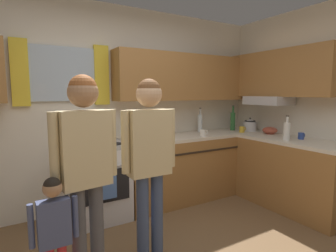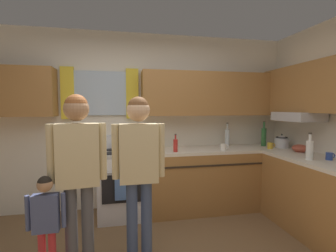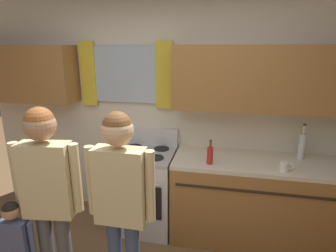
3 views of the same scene
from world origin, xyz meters
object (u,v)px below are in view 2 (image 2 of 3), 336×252
object	(u,v)px
mug_cobalt_blue	(330,156)
adult_holding_child	(78,162)
bottle_wine_green	(264,136)
mixing_bowl	(300,148)
bottle_tall_clear	(227,137)
small_child	(46,217)
bottle_sauce_red	(176,145)
mug_ceramic_white	(224,147)
stove_oven	(123,182)
bottle_milk_white	(310,149)
adult_in_plaid	(139,159)
mug_mustard_yellow	(270,146)
stovetop_kettle	(282,141)

from	to	relation	value
mug_cobalt_blue	adult_holding_child	bearing A→B (deg)	-178.23
bottle_wine_green	mixing_bowl	world-z (taller)	bottle_wine_green
bottle_tall_clear	small_child	xyz separation A→B (m)	(-2.27, -1.38, -0.46)
bottle_sauce_red	mixing_bowl	size ratio (longest dim) A/B	1.17
bottle_tall_clear	mug_ceramic_white	world-z (taller)	bottle_tall_clear
stove_oven	bottle_milk_white	size ratio (longest dim) A/B	3.51
bottle_milk_white	small_child	world-z (taller)	bottle_milk_white
adult_in_plaid	bottle_milk_white	bearing A→B (deg)	2.99
mixing_bowl	small_child	distance (m)	3.13
small_child	bottle_wine_green	bearing A→B (deg)	24.17
adult_in_plaid	small_child	bearing A→B (deg)	-169.60
adult_in_plaid	mug_cobalt_blue	bearing A→B (deg)	1.29
bottle_wine_green	mug_ceramic_white	xyz separation A→B (m)	(-0.79, -0.26, -0.10)
mug_mustard_yellow	mixing_bowl	distance (m)	0.39
bottle_wine_green	mug_cobalt_blue	distance (m)	1.09
bottle_milk_white	small_child	size ratio (longest dim) A/B	0.34
mug_ceramic_white	mixing_bowl	bearing A→B (deg)	-17.17
mixing_bowl	adult_in_plaid	distance (m)	2.31
bottle_sauce_red	mug_cobalt_blue	distance (m)	1.83
stovetop_kettle	mixing_bowl	xyz separation A→B (m)	(0.02, -0.36, -0.05)
mug_ceramic_white	stove_oven	bearing A→B (deg)	171.61
stovetop_kettle	adult_in_plaid	size ratio (longest dim) A/B	0.17
bottle_tall_clear	adult_holding_child	bearing A→B (deg)	-147.88
bottle_tall_clear	small_child	bearing A→B (deg)	-148.71
bottle_milk_white	mug_ceramic_white	xyz separation A→B (m)	(-0.71, 0.77, -0.07)
bottle_sauce_red	mug_ceramic_white	size ratio (longest dim) A/B	1.95
mug_ceramic_white	small_child	bearing A→B (deg)	-153.64
bottle_tall_clear	mug_mustard_yellow	bearing A→B (deg)	-34.96
mug_ceramic_white	bottle_sauce_red	bearing A→B (deg)	177.07
bottle_milk_white	mug_cobalt_blue	xyz separation A→B (m)	(0.22, -0.05, -0.08)
mug_mustard_yellow	adult_holding_child	world-z (taller)	adult_holding_child
stove_oven	mug_ceramic_white	world-z (taller)	stove_oven
mug_ceramic_white	stovetop_kettle	xyz separation A→B (m)	(0.96, 0.06, 0.05)
stove_oven	adult_in_plaid	xyz separation A→B (m)	(0.14, -1.08, 0.54)
bottle_sauce_red	bottle_wine_green	xyz separation A→B (m)	(1.47, 0.22, 0.06)
bottle_milk_white	small_child	bearing A→B (deg)	-174.86
stovetop_kettle	bottle_sauce_red	bearing A→B (deg)	-179.09
adult_holding_child	mug_mustard_yellow	bearing A→B (deg)	19.74
mug_cobalt_blue	stovetop_kettle	distance (m)	0.88
stove_oven	small_child	world-z (taller)	stove_oven
bottle_milk_white	mug_ceramic_white	distance (m)	1.05
mixing_bowl	adult_holding_child	bearing A→B (deg)	-167.75
stove_oven	bottle_wine_green	distance (m)	2.26
bottle_sauce_red	mixing_bowl	world-z (taller)	bottle_sauce_red
mug_mustard_yellow	bottle_tall_clear	bearing A→B (deg)	145.04
bottle_sauce_red	mug_mustard_yellow	xyz separation A→B (m)	(1.42, -0.03, -0.05)
bottle_milk_white	adult_holding_child	world-z (taller)	adult_holding_child
bottle_sauce_red	mug_cobalt_blue	world-z (taller)	bottle_sauce_red
bottle_wine_green	mixing_bowl	bearing A→B (deg)	-71.28
bottle_sauce_red	mug_ceramic_white	xyz separation A→B (m)	(0.68, -0.04, -0.05)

